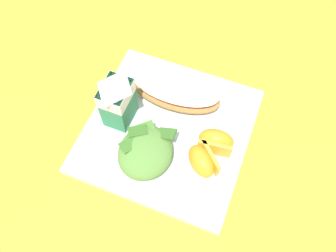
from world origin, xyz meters
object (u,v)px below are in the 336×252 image
at_px(green_salad_pile, 145,152).
at_px(orange_wedge_front, 202,161).
at_px(white_plate, 168,131).
at_px(milk_carton, 117,99).
at_px(orange_wedge_middle, 216,141).
at_px(cheesy_pizza_bread, 175,90).

xyz_separation_m(green_salad_pile, orange_wedge_front, (0.02, -0.09, -0.00)).
bearing_deg(orange_wedge_front, white_plate, 60.31).
relative_size(milk_carton, orange_wedge_middle, 1.71).
bearing_deg(orange_wedge_front, milk_carton, 77.61).
bearing_deg(orange_wedge_middle, milk_carton, 91.80).
distance_m(cheesy_pizza_bread, orange_wedge_middle, 0.12).
distance_m(cheesy_pizza_bread, orange_wedge_front, 0.15).
distance_m(white_plate, cheesy_pizza_bread, 0.08).
relative_size(cheesy_pizza_bread, orange_wedge_front, 2.51).
height_order(cheesy_pizza_bread, milk_carton, milk_carton).
distance_m(green_salad_pile, orange_wedge_front, 0.09).
bearing_deg(milk_carton, orange_wedge_middle, -88.20).
distance_m(white_plate, orange_wedge_front, 0.09).
relative_size(orange_wedge_front, orange_wedge_middle, 1.06).
bearing_deg(white_plate, milk_carton, 95.08).
relative_size(white_plate, orange_wedge_middle, 4.36).
bearing_deg(green_salad_pile, orange_wedge_middle, -58.81).
distance_m(milk_carton, orange_wedge_middle, 0.18).
xyz_separation_m(white_plate, orange_wedge_middle, (-0.00, -0.09, 0.03)).
distance_m(green_salad_pile, orange_wedge_middle, 0.12).
bearing_deg(orange_wedge_front, cheesy_pizza_bread, 38.40).
xyz_separation_m(green_salad_pile, milk_carton, (0.06, 0.07, 0.04)).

